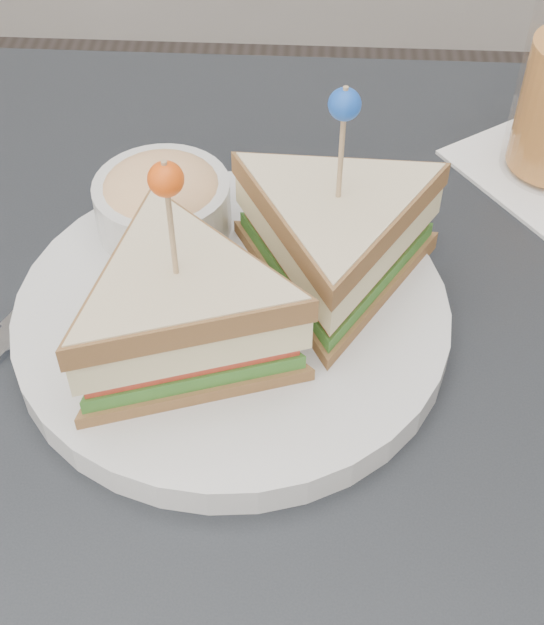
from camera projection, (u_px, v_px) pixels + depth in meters
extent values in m
cube|color=black|center=(256.00, 390.00, 0.58)|extent=(0.80, 0.80, 0.03)
cylinder|color=black|center=(4.00, 345.00, 1.10)|extent=(0.04, 0.04, 0.72)
cylinder|color=silver|center=(232.00, 319.00, 0.59)|extent=(0.35, 0.35, 0.02)
cylinder|color=silver|center=(232.00, 308.00, 0.58)|extent=(0.35, 0.35, 0.01)
cylinder|color=tan|center=(171.00, 230.00, 0.48)|extent=(0.00, 0.00, 0.09)
sphere|color=#D5470D|center=(166.00, 179.00, 0.45)|extent=(0.02, 0.02, 0.02)
cylinder|color=tan|center=(341.00, 154.00, 0.52)|extent=(0.00, 0.00, 0.09)
sphere|color=#1645A8|center=(345.00, 104.00, 0.50)|extent=(0.02, 0.02, 0.02)
cylinder|color=silver|center=(163.00, 208.00, 0.62)|extent=(0.12, 0.12, 0.04)
ellipsoid|color=#E0B772|center=(161.00, 192.00, 0.61)|extent=(0.10, 0.10, 0.04)
cube|color=silver|center=(68.00, 275.00, 0.63)|extent=(0.07, 0.12, 0.00)
cylinder|color=silver|center=(118.00, 224.00, 0.66)|extent=(0.03, 0.03, 0.00)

